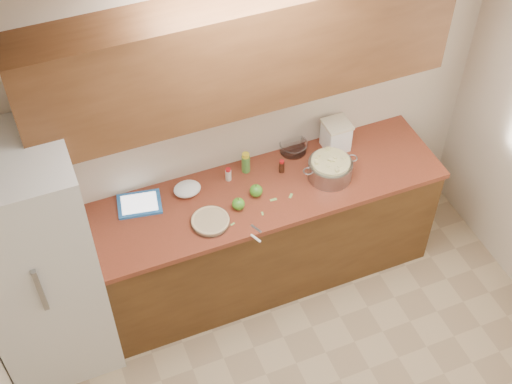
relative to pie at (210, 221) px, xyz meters
name	(u,v)px	position (x,y,z in m)	size (l,w,h in m)	color
room_shell	(363,342)	(0.35, -1.33, 0.36)	(3.60, 3.60, 3.60)	tan
counter_run	(253,237)	(0.35, 0.14, -0.48)	(2.64, 0.68, 0.92)	#563518
upper_cabinets	(242,52)	(0.35, 0.30, 1.01)	(2.60, 0.34, 0.70)	brown
fridge	(36,264)	(-1.09, 0.11, -0.04)	(0.70, 0.70, 1.80)	silver
pie	(210,221)	(0.00, 0.00, 0.00)	(0.25, 0.25, 0.04)	silver
colander	(330,169)	(0.89, 0.10, 0.05)	(0.40, 0.30, 0.15)	gray
flour_canister	(336,135)	(1.06, 0.34, 0.09)	(0.18, 0.18, 0.22)	white
tablet	(139,204)	(-0.38, 0.33, -0.01)	(0.32, 0.26, 0.02)	#2669B8
paring_knife	(256,237)	(0.23, -0.22, -0.01)	(0.08, 0.16, 0.02)	gray
lemon_bottle	(246,163)	(0.39, 0.36, 0.05)	(0.06, 0.06, 0.16)	#4C8C38
cinnamon_shaker	(228,174)	(0.25, 0.33, 0.03)	(0.04, 0.04, 0.10)	beige
vanilla_bottle	(282,166)	(0.61, 0.26, 0.03)	(0.04, 0.04, 0.10)	black
mixing_bowl	(293,146)	(0.77, 0.42, 0.02)	(0.20, 0.20, 0.08)	silver
paper_towel	(187,189)	(-0.05, 0.31, 0.02)	(0.18, 0.15, 0.08)	white
apple_left	(238,204)	(0.21, 0.05, 0.02)	(0.08, 0.08, 0.10)	#428B22
apple_center	(256,191)	(0.36, 0.12, 0.02)	(0.09, 0.09, 0.10)	#428B22
peel_a	(273,200)	(0.45, 0.04, -0.02)	(0.05, 0.02, 0.00)	#82B457
peel_b	(262,214)	(0.34, -0.05, -0.02)	(0.03, 0.01, 0.00)	#82B457
peel_c	(233,224)	(0.13, -0.06, -0.02)	(0.03, 0.01, 0.00)	#82B457
peel_d	(291,196)	(0.57, 0.03, -0.02)	(0.04, 0.02, 0.00)	#82B457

